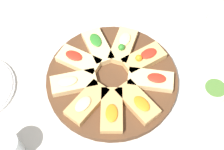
{
  "coord_description": "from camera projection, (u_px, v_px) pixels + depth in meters",
  "views": [
    {
      "loc": [
        -0.08,
        -0.48,
        0.82
      ],
      "look_at": [
        0.0,
        0.0,
        0.03
      ],
      "focal_mm": 50.0,
      "sensor_mm": 36.0,
      "label": 1
    }
  ],
  "objects": [
    {
      "name": "plate_right",
      "position": [
        180.0,
        3.0,
        1.11
      ],
      "size": [
        0.21,
        0.21,
        0.02
      ],
      "color": "white",
      "rests_on": "ground_plane"
    },
    {
      "name": "ground_plane",
      "position": [
        112.0,
        81.0,
        0.95
      ],
      "size": [
        3.0,
        3.0,
        0.0
      ],
      "primitive_type": "plane",
      "color": "beige"
    },
    {
      "name": "focaccia_slice_3",
      "position": [
        123.0,
        45.0,
        0.98
      ],
      "size": [
        0.11,
        0.15,
        0.04
      ],
      "color": "#DBB775",
      "rests_on": "serving_board"
    },
    {
      "name": "focaccia_slice_8",
      "position": [
        112.0,
        110.0,
        0.86
      ],
      "size": [
        0.08,
        0.14,
        0.03
      ],
      "color": "tan",
      "rests_on": "serving_board"
    },
    {
      "name": "focaccia_slice_5",
      "position": [
        79.0,
        60.0,
        0.95
      ],
      "size": [
        0.14,
        0.13,
        0.03
      ],
      "color": "#E5C689",
      "rests_on": "serving_board"
    },
    {
      "name": "focaccia_slice_2",
      "position": [
        144.0,
        58.0,
        0.95
      ],
      "size": [
        0.15,
        0.11,
        0.04
      ],
      "color": "tan",
      "rests_on": "serving_board"
    },
    {
      "name": "napkin_stack",
      "position": [
        214.0,
        146.0,
        0.84
      ],
      "size": [
        0.16,
        0.14,
        0.0
      ],
      "primitive_type": "cube",
      "rotation": [
        0.0,
        0.0,
        -0.37
      ],
      "color": "white",
      "rests_on": "ground_plane"
    },
    {
      "name": "focaccia_slice_1",
      "position": [
        151.0,
        80.0,
        0.91
      ],
      "size": [
        0.14,
        0.1,
        0.03
      ],
      "color": "#E5C689",
      "rests_on": "serving_board"
    },
    {
      "name": "focaccia_slice_0",
      "position": [
        138.0,
        102.0,
        0.88
      ],
      "size": [
        0.12,
        0.15,
        0.03
      ],
      "color": "tan",
      "rests_on": "serving_board"
    },
    {
      "name": "focaccia_slice_6",
      "position": [
        74.0,
        82.0,
        0.91
      ],
      "size": [
        0.14,
        0.07,
        0.03
      ],
      "color": "#E5C689",
      "rests_on": "serving_board"
    },
    {
      "name": "focaccia_slice_4",
      "position": [
        98.0,
        46.0,
        0.98
      ],
      "size": [
        0.09,
        0.14,
        0.03
      ],
      "color": "#E5C689",
      "rests_on": "serving_board"
    },
    {
      "name": "focaccia_slice_7",
      "position": [
        87.0,
        102.0,
        0.87
      ],
      "size": [
        0.14,
        0.13,
        0.03
      ],
      "color": "tan",
      "rests_on": "serving_board"
    },
    {
      "name": "water_glass",
      "position": [
        7.0,
        150.0,
        0.79
      ],
      "size": [
        0.08,
        0.08,
        0.09
      ],
      "primitive_type": "cylinder",
      "color": "silver",
      "rests_on": "ground_plane"
    },
    {
      "name": "serving_board",
      "position": [
        112.0,
        79.0,
        0.94
      ],
      "size": [
        0.4,
        0.4,
        0.02
      ],
      "primitive_type": "cylinder",
      "color": "#51331E",
      "rests_on": "ground_plane"
    },
    {
      "name": "dipping_bowl",
      "position": [
        214.0,
        90.0,
        0.92
      ],
      "size": [
        0.08,
        0.08,
        0.03
      ],
      "color": "silver",
      "rests_on": "ground_plane"
    }
  ]
}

